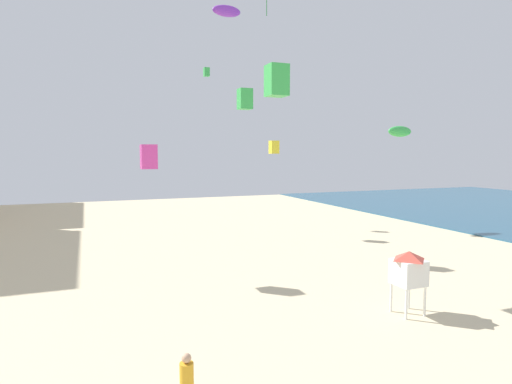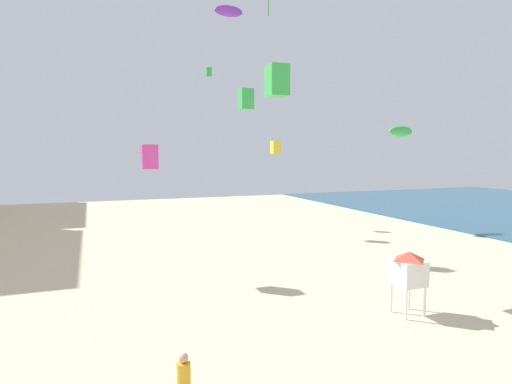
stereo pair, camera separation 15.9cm
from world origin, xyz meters
TOP-DOWN VIEW (x-y plane):
  - kite_flyer at (-0.27, 8.41)m, footprint 0.34×0.34m
  - lifeguard_stand at (9.46, 11.98)m, footprint 1.10×1.10m
  - kite_green_box at (6.14, 17.46)m, footprint 0.93×0.93m
  - kite_purple_parafoil at (10.29, 38.10)m, footprint 2.72×0.75m
  - kite_yellow_box at (11.38, 29.57)m, footprint 0.65×0.65m
  - kite_green_parafoil at (12.53, 16.43)m, footprint 1.41×0.39m
  - kite_green_box_2 at (7.14, 24.56)m, footprint 0.82×0.82m
  - kite_green_box_3 at (8.34, 38.15)m, footprint 0.50×0.50m
  - kite_magenta_box at (0.67, 21.27)m, footprint 0.80×0.80m

SIDE VIEW (x-z plane):
  - kite_flyer at x=-0.27m, z-range 0.10..1.74m
  - lifeguard_stand at x=9.46m, z-range 0.56..3.11m
  - kite_magenta_box at x=0.67m, z-range 5.62..6.87m
  - kite_yellow_box at x=11.38m, z-range 6.40..7.41m
  - kite_green_parafoil at x=12.53m, z-range 7.25..7.80m
  - kite_green_box at x=6.14m, z-range 9.10..10.56m
  - kite_green_box_2 at x=7.14m, z-range 9.19..10.48m
  - kite_green_box_3 at x=8.34m, z-range 13.53..14.32m
  - kite_purple_parafoil at x=10.29m, z-range 19.07..20.12m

